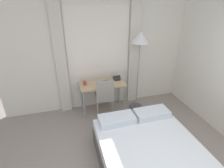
% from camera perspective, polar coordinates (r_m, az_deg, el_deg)
% --- Properties ---
extents(wall_back_with_window, '(4.79, 0.13, 2.70)m').
position_cam_1_polar(wall_back_with_window, '(4.06, -2.00, 10.47)').
color(wall_back_with_window, silver).
rests_on(wall_back_with_window, ground_plane).
extents(wall_right, '(0.05, 3.67, 2.70)m').
position_cam_1_polar(wall_right, '(3.93, 32.48, 5.77)').
color(wall_right, silver).
rests_on(wall_right, ground_plane).
extents(desk, '(1.02, 0.50, 0.73)m').
position_cam_1_polar(desk, '(3.98, -3.15, -0.67)').
color(desk, tan).
rests_on(desk, ground_plane).
extents(desk_chair, '(0.45, 0.45, 0.93)m').
position_cam_1_polar(desk_chair, '(3.86, -2.39, -3.67)').
color(desk_chair, gray).
rests_on(desk_chair, ground_plane).
extents(bed, '(1.49, 2.06, 0.61)m').
position_cam_1_polar(bed, '(2.90, 13.71, -24.14)').
color(bed, '#4C4742').
rests_on(bed, ground_plane).
extents(standing_lamp, '(0.41, 0.41, 1.85)m').
position_cam_1_polar(standing_lamp, '(3.84, 9.17, 12.90)').
color(standing_lamp, '#4C4C51').
rests_on(standing_lamp, ground_plane).
extents(telephone, '(0.17, 0.15, 0.10)m').
position_cam_1_polar(telephone, '(4.09, 1.53, 1.97)').
color(telephone, '#2D2D2D').
rests_on(telephone, desk).
extents(book, '(0.23, 0.20, 0.02)m').
position_cam_1_polar(book, '(3.96, -2.36, 0.61)').
color(book, '#4C4238').
rests_on(book, desk).
extents(mug, '(0.08, 0.08, 0.08)m').
position_cam_1_polar(mug, '(3.89, -8.88, 0.31)').
color(mug, '#993F33').
rests_on(mug, desk).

